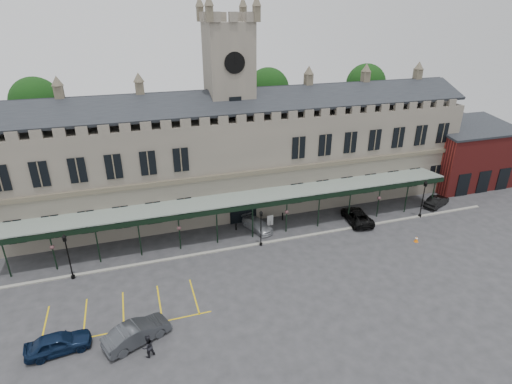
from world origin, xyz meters
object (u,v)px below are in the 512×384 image
object	(u,v)px
lamp_post_left	(68,253)
car_left_b	(137,333)
traffic_cone	(416,239)
car_taxi	(257,225)
person_b	(148,346)
station_building	(231,158)
car_right_b	(437,201)
car_van	(357,216)
person_a	(134,340)
lamp_post_right	(423,196)
sign_board	(270,221)
car_left_a	(58,343)
clock_tower	(230,104)
lamp_post_mid	(261,225)

from	to	relation	value
lamp_post_left	car_left_b	size ratio (longest dim) A/B	0.95
traffic_cone	car_taxi	bearing A→B (deg)	153.16
person_b	station_building	bearing A→B (deg)	-143.74
car_taxi	car_right_b	bearing A→B (deg)	-22.22
car_van	person_a	size ratio (longest dim) A/B	3.24
lamp_post_right	sign_board	size ratio (longest dim) A/B	3.75
car_left_a	car_taxi	size ratio (longest dim) A/B	1.03
lamp_post_right	traffic_cone	bearing A→B (deg)	-131.74
car_van	person_b	bearing A→B (deg)	35.51
car_van	person_a	distance (m)	28.93
car_left_b	person_a	world-z (taller)	person_a
station_building	person_b	bearing A→B (deg)	-118.56
traffic_cone	station_building	bearing A→B (deg)	137.59
station_building	car_right_b	distance (m)	27.05
car_taxi	clock_tower	bearing A→B (deg)	78.48
station_building	sign_board	world-z (taller)	station_building
lamp_post_mid	traffic_cone	bearing A→B (deg)	-15.67
car_taxi	lamp_post_right	bearing A→B (deg)	-28.16
station_building	car_van	world-z (taller)	station_building
car_right_b	car_left_b	bearing A→B (deg)	83.62
lamp_post_mid	car_taxi	bearing A→B (deg)	78.40
clock_tower	lamp_post_left	size ratio (longest dim) A/B	5.18
traffic_cone	lamp_post_mid	bearing A→B (deg)	164.33
person_a	person_b	size ratio (longest dim) A/B	0.90
car_left_a	car_van	distance (m)	33.31
station_building	lamp_post_mid	distance (m)	11.37
station_building	car_left_b	world-z (taller)	station_building
lamp_post_left	car_taxi	world-z (taller)	lamp_post_left
car_left_a	person_a	size ratio (longest dim) A/B	2.73
lamp_post_left	lamp_post_right	bearing A→B (deg)	0.49
lamp_post_left	lamp_post_right	world-z (taller)	lamp_post_right
traffic_cone	car_left_b	size ratio (longest dim) A/B	0.13
sign_board	car_left_b	distance (m)	21.13
lamp_post_left	car_left_a	world-z (taller)	lamp_post_left
traffic_cone	car_van	distance (m)	7.22
lamp_post_mid	person_a	distance (m)	17.42
traffic_cone	sign_board	size ratio (longest dim) A/B	0.52
clock_tower	person_a	world-z (taller)	clock_tower
station_building	car_left_b	bearing A→B (deg)	-121.88
car_taxi	car_left_a	bearing A→B (deg)	-165.99
lamp_post_right	car_taxi	distance (m)	20.33
sign_board	car_right_b	xyz separation A→B (m)	(22.24, -1.78, 0.07)
lamp_post_mid	person_a	world-z (taller)	lamp_post_mid
traffic_cone	car_right_b	world-z (taller)	car_right_b
car_left_b	car_taxi	bearing A→B (deg)	-69.15
sign_board	car_taxi	world-z (taller)	sign_board
station_building	car_van	size ratio (longest dim) A/B	11.20
car_left_a	lamp_post_mid	bearing A→B (deg)	-69.35
station_building	clock_tower	size ratio (longest dim) A/B	2.42
lamp_post_mid	lamp_post_right	bearing A→B (deg)	0.58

